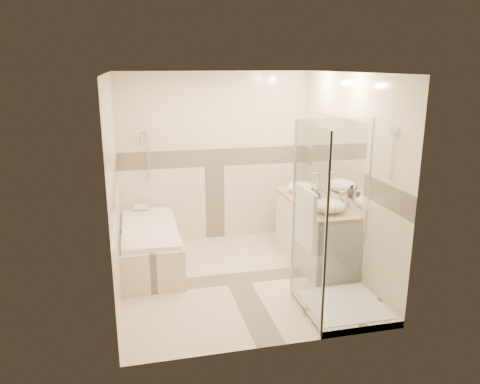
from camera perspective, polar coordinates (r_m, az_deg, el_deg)
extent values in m
cube|color=beige|center=(5.95, -0.40, -10.53)|extent=(2.80, 3.00, 0.01)
cube|color=silver|center=(5.36, -0.45, 14.41)|extent=(2.80, 3.00, 0.01)
cube|color=beige|center=(6.96, -3.16, 4.19)|extent=(2.80, 0.01, 2.50)
cube|color=beige|center=(4.13, 4.21, -3.66)|extent=(2.80, 0.01, 2.50)
cube|color=beige|center=(5.40, -15.12, 0.41)|extent=(0.01, 3.00, 2.50)
cube|color=beige|center=(5.98, 12.83, 1.98)|extent=(0.01, 3.00, 2.50)
cube|color=white|center=(6.20, 11.60, 4.40)|extent=(0.01, 1.60, 1.00)
cylinder|color=silver|center=(6.81, -11.25, 4.53)|extent=(0.02, 0.02, 0.70)
cube|color=beige|center=(6.33, -10.89, -6.69)|extent=(0.75, 1.70, 0.50)
cube|color=white|center=(6.23, -11.01, -4.30)|extent=(0.69, 1.60, 0.06)
ellipsoid|color=white|center=(6.24, -10.99, -4.73)|extent=(0.56, 1.40, 0.16)
cube|color=silver|center=(6.37, 8.94, -4.97)|extent=(0.55, 1.60, 0.80)
cylinder|color=silver|center=(5.87, 7.82, -5.16)|extent=(0.01, 0.24, 0.01)
cylinder|color=silver|center=(6.58, 5.35, -2.81)|extent=(0.01, 0.24, 0.01)
cube|color=tan|center=(6.24, 9.10, -1.31)|extent=(0.57, 1.62, 0.05)
cube|color=beige|center=(5.34, 12.52, -13.63)|extent=(0.90, 0.90, 0.08)
cube|color=white|center=(5.31, 12.54, -13.20)|extent=(0.80, 0.80, 0.01)
cube|color=white|center=(4.76, 8.37, -3.84)|extent=(0.01, 0.90, 2.00)
cube|color=white|center=(5.32, 11.09, -1.92)|extent=(0.90, 0.01, 2.00)
cylinder|color=silver|center=(4.37, 10.44, -5.71)|extent=(0.03, 0.03, 2.00)
cylinder|color=silver|center=(5.16, 6.49, -2.26)|extent=(0.03, 0.03, 2.00)
cylinder|color=silver|center=(5.52, 15.34, -1.56)|extent=(0.03, 0.03, 2.00)
cylinder|color=silver|center=(4.93, 18.14, 7.11)|extent=(0.03, 0.10, 0.10)
cylinder|color=silver|center=(4.64, 8.12, 0.32)|extent=(0.02, 0.60, 0.02)
cube|color=silver|center=(4.73, 7.99, -3.19)|extent=(0.04, 0.48, 0.62)
ellipsoid|color=white|center=(6.57, 7.66, 0.58)|extent=(0.43, 0.43, 0.17)
ellipsoid|color=white|center=(5.78, 10.75, -1.65)|extent=(0.40, 0.40, 0.16)
cylinder|color=silver|center=(6.63, 9.50, 1.21)|extent=(0.03, 0.03, 0.29)
cylinder|color=silver|center=(6.58, 9.12, 2.25)|extent=(0.11, 0.03, 0.03)
cylinder|color=silver|center=(5.86, 12.79, -1.04)|extent=(0.03, 0.03, 0.26)
cylinder|color=silver|center=(5.81, 12.44, -0.03)|extent=(0.09, 0.02, 0.02)
imported|color=black|center=(6.13, 9.25, -0.47)|extent=(0.10, 0.10, 0.19)
imported|color=black|center=(6.25, 8.80, -0.21)|extent=(0.17, 0.17, 0.17)
cube|color=silver|center=(6.83, 6.83, 0.76)|extent=(0.17, 0.25, 0.07)
cylinder|color=silver|center=(6.85, -11.95, -1.86)|extent=(0.21, 0.09, 0.09)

